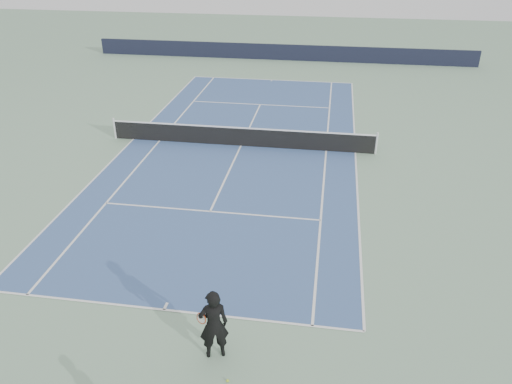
# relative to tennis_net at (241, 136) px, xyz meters

# --- Properties ---
(ground) EXTENTS (80.00, 80.00, 0.00)m
(ground) POSITION_rel_tennis_net_xyz_m (0.00, 0.00, -0.50)
(ground) COLOR gray
(court_surface) EXTENTS (10.97, 23.77, 0.01)m
(court_surface) POSITION_rel_tennis_net_xyz_m (0.00, 0.00, -0.50)
(court_surface) COLOR #3A578B
(court_surface) RESTS_ON ground
(tennis_net) EXTENTS (12.90, 0.10, 1.07)m
(tennis_net) POSITION_rel_tennis_net_xyz_m (0.00, 0.00, 0.00)
(tennis_net) COLOR silver
(tennis_net) RESTS_ON ground
(windscreen_far) EXTENTS (30.00, 0.25, 1.20)m
(windscreen_far) POSITION_rel_tennis_net_xyz_m (0.00, 17.88, 0.10)
(windscreen_far) COLOR black
(windscreen_far) RESTS_ON ground
(tennis_player) EXTENTS (0.89, 0.75, 1.98)m
(tennis_player) POSITION_rel_tennis_net_xyz_m (1.77, -13.25, 0.48)
(tennis_player) COLOR black
(tennis_player) RESTS_ON ground
(tennis_ball) EXTENTS (0.07, 0.07, 0.07)m
(tennis_ball) POSITION_rel_tennis_net_xyz_m (2.25, -14.03, -0.47)
(tennis_ball) COLOR #B9DA2C
(tennis_ball) RESTS_ON ground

